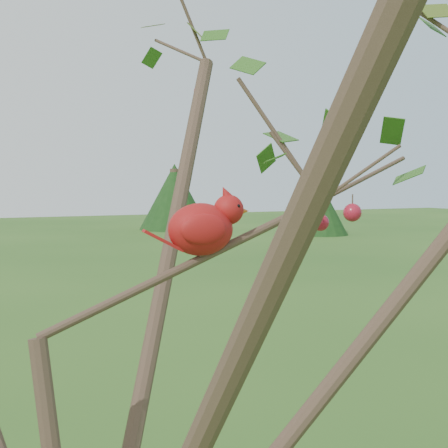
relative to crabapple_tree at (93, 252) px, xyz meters
name	(u,v)px	position (x,y,z in m)	size (l,w,h in m)	color
crabapple_tree	(93,252)	(0.00, 0.00, 0.00)	(2.35, 2.05, 2.95)	#3D2D21
cardinal	(204,226)	(0.25, 0.10, 0.03)	(0.22, 0.13, 0.16)	#B71D0F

